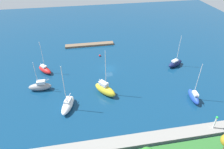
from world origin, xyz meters
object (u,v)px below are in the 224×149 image
at_px(pier_dock, 90,45).
at_px(sailboat_navy_far_south, 175,63).
at_px(harbor_beacon, 215,121).
at_px(sailboat_white_lone_north, 68,105).
at_px(mooring_buoy_red, 100,56).
at_px(sailboat_gray_outer_mooring, 40,86).
at_px(sailboat_blue_west_end, 194,96).
at_px(sailboat_red_lone_south, 45,70).
at_px(sailboat_yellow_inner_mooring, 105,89).

xyz_separation_m(pier_dock, sailboat_navy_far_south, (-28.79, 21.77, 0.75)).
bearing_deg(harbor_beacon, sailboat_white_lone_north, -22.44).
bearing_deg(pier_dock, mooring_buoy_red, 107.22).
bearing_deg(pier_dock, sailboat_navy_far_south, 142.90).
height_order(harbor_beacon, sailboat_white_lone_north, sailboat_white_lone_north).
relative_size(sailboat_gray_outer_mooring, sailboat_navy_far_south, 0.84).
distance_m(pier_dock, mooring_buoy_red, 10.50).
height_order(harbor_beacon, sailboat_blue_west_end, sailboat_blue_west_end).
relative_size(pier_dock, sailboat_navy_far_south, 1.76).
xyz_separation_m(pier_dock, mooring_buoy_red, (-3.11, 10.03, -0.03)).
bearing_deg(pier_dock, sailboat_white_lone_north, 76.29).
bearing_deg(mooring_buoy_red, sailboat_navy_far_south, 155.43).
xyz_separation_m(sailboat_blue_west_end, sailboat_red_lone_south, (42.82, -21.98, -0.18)).
distance_m(sailboat_blue_west_end, sailboat_red_lone_south, 48.13).
height_order(sailboat_red_lone_south, mooring_buoy_red, sailboat_red_lone_south).
bearing_deg(mooring_buoy_red, pier_dock, -72.78).
relative_size(sailboat_gray_outer_mooring, sailboat_red_lone_south, 0.84).
distance_m(pier_dock, sailboat_white_lone_north, 37.98).
bearing_deg(sailboat_navy_far_south, harbor_beacon, -123.80).
distance_m(sailboat_blue_west_end, sailboat_gray_outer_mooring, 45.03).
xyz_separation_m(sailboat_blue_west_end, sailboat_white_lone_north, (35.07, -2.89, -0.10)).
distance_m(sailboat_blue_west_end, sailboat_navy_far_south, 18.22).
bearing_deg(sailboat_red_lone_south, mooring_buoy_red, 70.71).
relative_size(sailboat_blue_west_end, sailboat_red_lone_south, 1.03).
bearing_deg(pier_dock, harbor_beacon, 116.11).
distance_m(sailboat_blue_west_end, sailboat_white_lone_north, 35.19).
distance_m(sailboat_yellow_inner_mooring, sailboat_gray_outer_mooring, 19.71).
relative_size(harbor_beacon, sailboat_yellow_inner_mooring, 0.26).
bearing_deg(pier_dock, sailboat_blue_west_end, 123.23).
relative_size(sailboat_white_lone_north, sailboat_red_lone_south, 1.19).
bearing_deg(sailboat_yellow_inner_mooring, pier_dock, 144.22).
distance_m(sailboat_yellow_inner_mooring, sailboat_red_lone_south, 23.74).
bearing_deg(sailboat_yellow_inner_mooring, sailboat_navy_far_south, 73.02).
height_order(pier_dock, sailboat_gray_outer_mooring, sailboat_gray_outer_mooring).
relative_size(sailboat_blue_west_end, sailboat_yellow_inner_mooring, 0.82).
relative_size(pier_dock, sailboat_blue_west_end, 1.73).
xyz_separation_m(sailboat_white_lone_north, sailboat_red_lone_south, (7.75, -19.09, -0.08)).
xyz_separation_m(harbor_beacon, sailboat_white_lone_north, (33.95, -14.02, -2.11)).
bearing_deg(sailboat_red_lone_south, pier_dock, 96.08).
xyz_separation_m(sailboat_blue_west_end, sailboat_gray_outer_mooring, (43.28, -12.45, 0.00)).
bearing_deg(sailboat_yellow_inner_mooring, sailboat_gray_outer_mooring, -144.50).
bearing_deg(sailboat_yellow_inner_mooring, mooring_buoy_red, 137.72).
relative_size(pier_dock, sailboat_white_lone_north, 1.50).
xyz_separation_m(sailboat_gray_outer_mooring, sailboat_red_lone_south, (-0.46, -9.54, -0.18)).
bearing_deg(sailboat_yellow_inner_mooring, sailboat_red_lone_south, -167.59).
distance_m(sailboat_red_lone_south, sailboat_navy_far_south, 45.72).
height_order(sailboat_navy_far_south, mooring_buoy_red, sailboat_navy_far_south).
bearing_deg(harbor_beacon, sailboat_blue_west_end, -95.73).
distance_m(sailboat_gray_outer_mooring, sailboat_navy_far_south, 46.34).
height_order(sailboat_blue_west_end, sailboat_navy_far_south, sailboat_blue_west_end).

